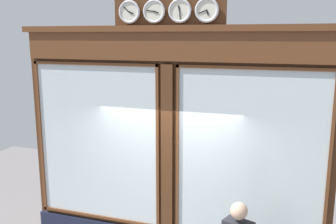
# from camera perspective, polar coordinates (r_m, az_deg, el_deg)

# --- Properties ---
(shop_facade) EXTENTS (5.43, 0.42, 4.38)m
(shop_facade) POSITION_cam_1_polar(r_m,az_deg,el_deg) (6.43, 0.36, -4.22)
(shop_facade) COLOR #4C2B16
(shop_facade) RESTS_ON ground_plane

